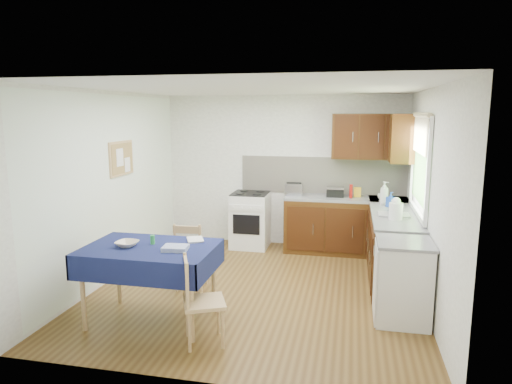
% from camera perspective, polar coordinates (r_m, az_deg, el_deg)
% --- Properties ---
extents(floor, '(4.20, 4.20, 0.00)m').
position_cam_1_polar(floor, '(5.95, 0.21, -11.98)').
color(floor, '#503415').
rests_on(floor, ground).
extents(ceiling, '(4.00, 4.20, 0.02)m').
position_cam_1_polar(ceiling, '(5.53, 0.23, 12.82)').
color(ceiling, silver).
rests_on(ceiling, wall_back).
extents(wall_back, '(4.00, 0.02, 2.50)m').
position_cam_1_polar(wall_back, '(7.65, 3.44, 2.63)').
color(wall_back, silver).
rests_on(wall_back, ground).
extents(wall_front, '(4.00, 0.02, 2.50)m').
position_cam_1_polar(wall_front, '(3.62, -6.60, -5.70)').
color(wall_front, silver).
rests_on(wall_front, ground).
extents(wall_left, '(0.02, 4.20, 2.50)m').
position_cam_1_polar(wall_left, '(6.32, -17.83, 0.61)').
color(wall_left, white).
rests_on(wall_left, ground).
extents(wall_right, '(0.02, 4.20, 2.50)m').
position_cam_1_polar(wall_right, '(5.56, 20.84, -0.79)').
color(wall_right, silver).
rests_on(wall_right, ground).
extents(base_cabinets, '(1.90, 2.30, 0.86)m').
position_cam_1_polar(base_cabinets, '(6.90, 13.55, -5.39)').
color(base_cabinets, '#392009').
rests_on(base_cabinets, ground).
extents(worktop_back, '(1.90, 0.60, 0.04)m').
position_cam_1_polar(worktop_back, '(7.33, 11.20, -0.80)').
color(worktop_back, slate).
rests_on(worktop_back, base_cabinets).
extents(worktop_right, '(0.60, 1.70, 0.04)m').
position_cam_1_polar(worktop_right, '(6.23, 17.01, -2.95)').
color(worktop_right, slate).
rests_on(worktop_right, base_cabinets).
extents(worktop_corner, '(0.60, 0.60, 0.04)m').
position_cam_1_polar(worktop_corner, '(7.35, 16.27, -0.98)').
color(worktop_corner, slate).
rests_on(worktop_corner, base_cabinets).
extents(splashback, '(2.70, 0.02, 0.60)m').
position_cam_1_polar(splashback, '(7.57, 8.29, 2.08)').
color(splashback, beige).
rests_on(splashback, wall_back).
extents(upper_cabinets, '(1.20, 0.85, 0.70)m').
position_cam_1_polar(upper_cabinets, '(7.23, 15.25, 6.64)').
color(upper_cabinets, '#392009').
rests_on(upper_cabinets, wall_back).
extents(stove, '(0.60, 0.61, 0.92)m').
position_cam_1_polar(stove, '(7.59, -0.71, -3.48)').
color(stove, white).
rests_on(stove, ground).
extents(window, '(0.04, 1.48, 1.26)m').
position_cam_1_polar(window, '(6.19, 19.84, 4.05)').
color(window, '#2B4F20').
rests_on(window, wall_right).
extents(fridge, '(0.58, 0.60, 0.89)m').
position_cam_1_polar(fridge, '(5.20, 17.88, -10.58)').
color(fridge, white).
rests_on(fridge, ground).
extents(corkboard, '(0.04, 0.62, 0.47)m').
position_cam_1_polar(corkboard, '(6.52, -16.46, 4.05)').
color(corkboard, tan).
rests_on(corkboard, wall_left).
extents(dining_table, '(1.37, 0.92, 0.83)m').
position_cam_1_polar(dining_table, '(4.99, -13.10, -7.80)').
color(dining_table, '#101B42').
rests_on(dining_table, ground).
extents(chair_far, '(0.43, 0.43, 0.87)m').
position_cam_1_polar(chair_far, '(5.85, -8.23, -7.68)').
color(chair_far, tan).
rests_on(chair_far, ground).
extents(chair_near, '(0.51, 0.51, 0.87)m').
position_cam_1_polar(chair_near, '(4.53, -7.08, -13.02)').
color(chair_near, tan).
rests_on(chair_near, ground).
extents(toaster, '(0.28, 0.17, 0.21)m').
position_cam_1_polar(toaster, '(7.37, 4.77, 0.34)').
color(toaster, '#AFAFB3').
rests_on(toaster, worktop_back).
extents(sandwich_press, '(0.27, 0.23, 0.15)m').
position_cam_1_polar(sandwich_press, '(7.34, 9.89, 0.02)').
color(sandwich_press, black).
rests_on(sandwich_press, worktop_back).
extents(sauce_bottle, '(0.05, 0.05, 0.22)m').
position_cam_1_polar(sauce_bottle, '(7.24, 11.78, 0.08)').
color(sauce_bottle, '#B1140E').
rests_on(sauce_bottle, worktop_back).
extents(yellow_packet, '(0.13, 0.11, 0.15)m').
position_cam_1_polar(yellow_packet, '(7.39, 12.56, -0.02)').
color(yellow_packet, yellow).
rests_on(yellow_packet, worktop_back).
extents(dish_rack, '(0.39, 0.30, 0.19)m').
position_cam_1_polar(dish_rack, '(6.20, 16.84, -2.60)').
color(dish_rack, '#99999E').
rests_on(dish_rack, worktop_right).
extents(kettle, '(0.17, 0.17, 0.28)m').
position_cam_1_polar(kettle, '(5.94, 17.08, -2.12)').
color(kettle, white).
rests_on(kettle, worktop_right).
extents(cup, '(0.14, 0.14, 0.09)m').
position_cam_1_polar(cup, '(7.28, 15.40, -0.53)').
color(cup, white).
rests_on(cup, worktop_back).
extents(soap_bottle_a, '(0.18, 0.18, 0.33)m').
position_cam_1_polar(soap_bottle_a, '(6.88, 15.74, -0.11)').
color(soap_bottle_a, white).
rests_on(soap_bottle_a, worktop_right).
extents(soap_bottle_b, '(0.14, 0.14, 0.21)m').
position_cam_1_polar(soap_bottle_b, '(6.72, 16.48, -0.91)').
color(soap_bottle_b, blue).
rests_on(soap_bottle_b, worktop_right).
extents(soap_bottle_c, '(0.19, 0.19, 0.18)m').
position_cam_1_polar(soap_bottle_c, '(5.98, 17.14, -2.37)').
color(soap_bottle_c, '#217B34').
rests_on(soap_bottle_c, worktop_right).
extents(plate_bowl, '(0.25, 0.25, 0.06)m').
position_cam_1_polar(plate_bowl, '(5.02, -15.82, -6.25)').
color(plate_bowl, beige).
rests_on(plate_bowl, dining_table).
extents(book, '(0.26, 0.29, 0.02)m').
position_cam_1_polar(book, '(5.09, -8.59, -5.97)').
color(book, white).
rests_on(book, dining_table).
extents(spice_jar, '(0.05, 0.05, 0.10)m').
position_cam_1_polar(spice_jar, '(5.03, -12.80, -5.83)').
color(spice_jar, green).
rests_on(spice_jar, dining_table).
extents(tea_towel, '(0.27, 0.22, 0.04)m').
position_cam_1_polar(tea_towel, '(4.77, -10.04, -6.92)').
color(tea_towel, '#284294').
rests_on(tea_towel, dining_table).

